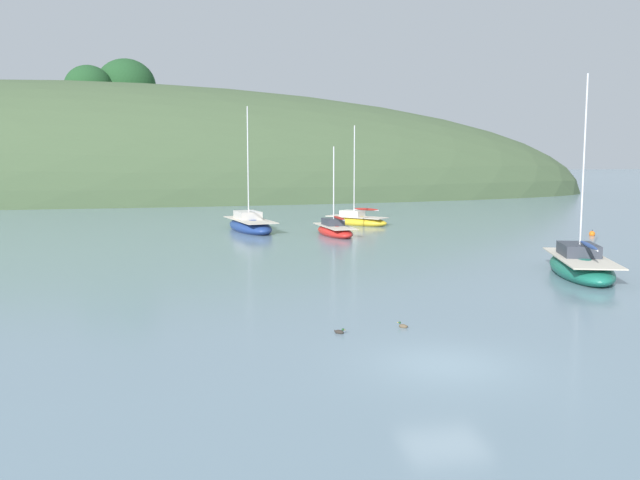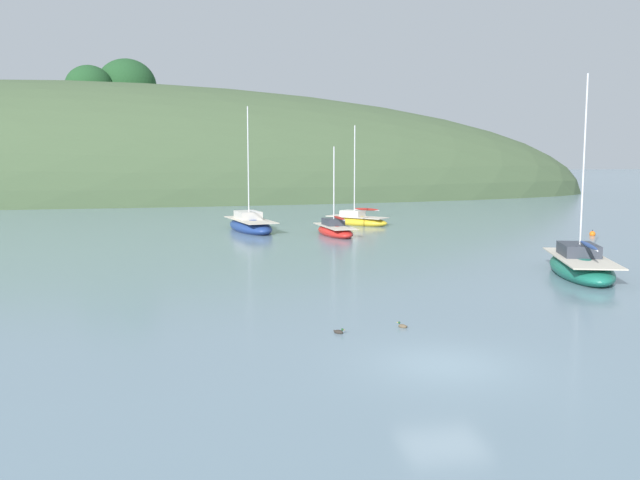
# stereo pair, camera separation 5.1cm
# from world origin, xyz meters

# --- Properties ---
(ground_plane) EXTENTS (400.00, 400.00, 0.00)m
(ground_plane) POSITION_xyz_m (0.00, 0.00, 0.00)
(ground_plane) COLOR slate
(far_shoreline_hill) EXTENTS (150.00, 36.00, 33.77)m
(far_shoreline_hill) POSITION_xyz_m (-25.12, 78.29, 0.11)
(far_shoreline_hill) COLOR #425638
(far_shoreline_hill) RESTS_ON ground
(sailboat_teal_outer) EXTENTS (5.43, 5.42, 8.53)m
(sailboat_teal_outer) POSITION_xyz_m (6.67, 38.96, 0.37)
(sailboat_teal_outer) COLOR gold
(sailboat_teal_outer) RESTS_ON ground
(sailboat_yellow_far) EXTENTS (4.11, 7.92, 9.89)m
(sailboat_yellow_far) POSITION_xyz_m (-2.60, 35.94, 0.45)
(sailboat_yellow_far) COLOR navy
(sailboat_yellow_far) RESTS_ON ground
(sailboat_red_portside) EXTENTS (2.62, 5.95, 6.73)m
(sailboat_red_portside) POSITION_xyz_m (3.35, 32.03, 0.36)
(sailboat_red_portside) COLOR red
(sailboat_red_portside) RESTS_ON ground
(sailboat_cream_ketch) EXTENTS (4.77, 8.14, 10.26)m
(sailboat_cream_ketch) POSITION_xyz_m (12.03, 13.03, 0.46)
(sailboat_cream_ketch) COLOR #196B56
(sailboat_cream_ketch) RESTS_ON ground
(mooring_buoy_inner) EXTENTS (0.44, 0.44, 0.54)m
(mooring_buoy_inner) POSITION_xyz_m (21.99, 28.23, 0.12)
(mooring_buoy_inner) COLOR orange
(mooring_buoy_inner) RESTS_ON ground
(duck_lead) EXTENTS (0.36, 0.38, 0.24)m
(duck_lead) POSITION_xyz_m (0.10, 4.47, 0.05)
(duck_lead) COLOR brown
(duck_lead) RESTS_ON ground
(duck_trailing) EXTENTS (0.37, 0.36, 0.24)m
(duck_trailing) POSITION_xyz_m (-2.29, 4.09, 0.05)
(duck_trailing) COLOR #2D2823
(duck_trailing) RESTS_ON ground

